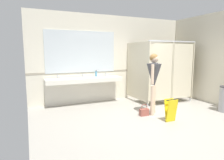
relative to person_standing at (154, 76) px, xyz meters
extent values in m
cube|color=#9E998E|center=(-0.19, -0.50, -1.12)|extent=(6.02, 5.73, 0.10)
cube|color=beige|center=(-0.19, 2.13, 0.43)|extent=(6.02, 0.12, 2.99)
cube|color=#9E937F|center=(-0.19, 2.06, -0.02)|extent=(6.02, 0.01, 0.06)
cube|color=silver|center=(-1.45, 1.75, -0.24)|extent=(2.46, 0.59, 0.14)
cube|color=silver|center=(-1.45, 2.01, -0.69)|extent=(2.46, 0.08, 0.75)
cube|color=#ADADA8|center=(-2.27, 1.72, -0.22)|extent=(0.42, 0.32, 0.11)
cylinder|color=silver|center=(-2.27, 1.96, -0.12)|extent=(0.04, 0.04, 0.11)
cylinder|color=silver|center=(-2.27, 1.90, -0.07)|extent=(0.03, 0.11, 0.03)
sphere|color=silver|center=(-2.20, 1.97, -0.14)|extent=(0.04, 0.04, 0.04)
cube|color=#ADADA8|center=(-1.45, 1.72, -0.22)|extent=(0.42, 0.32, 0.11)
cylinder|color=silver|center=(-1.45, 1.96, -0.12)|extent=(0.04, 0.04, 0.11)
cylinder|color=silver|center=(-1.45, 1.90, -0.07)|extent=(0.03, 0.11, 0.03)
sphere|color=silver|center=(-1.38, 1.97, -0.14)|extent=(0.04, 0.04, 0.04)
cube|color=#ADADA8|center=(-0.63, 1.72, -0.22)|extent=(0.42, 0.32, 0.11)
cylinder|color=silver|center=(-0.63, 1.96, -0.12)|extent=(0.04, 0.04, 0.11)
cylinder|color=silver|center=(-0.63, 1.90, -0.07)|extent=(0.03, 0.11, 0.03)
sphere|color=silver|center=(-0.56, 1.97, -0.14)|extent=(0.04, 0.04, 0.04)
cube|color=silver|center=(-1.45, 2.06, 0.66)|extent=(2.36, 0.02, 1.37)
cube|color=beige|center=(0.30, 1.34, 0.01)|extent=(0.03, 1.42, 1.92)
cylinder|color=silver|center=(0.30, 0.69, -1.01)|extent=(0.05, 0.05, 0.12)
cube|color=beige|center=(1.20, 1.34, 0.01)|extent=(0.03, 1.42, 1.92)
cylinder|color=silver|center=(1.20, 0.69, -1.01)|extent=(0.05, 0.05, 0.12)
cube|color=beige|center=(2.10, 1.34, 0.01)|extent=(0.03, 1.42, 1.92)
cylinder|color=silver|center=(2.10, 0.69, -1.01)|extent=(0.05, 0.05, 0.12)
cube|color=beige|center=(0.75, 0.66, 0.01)|extent=(0.82, 0.09, 1.82)
cube|color=beige|center=(1.65, 0.66, 0.01)|extent=(0.82, 0.03, 1.82)
cube|color=#B7BABF|center=(1.20, 0.66, 1.00)|extent=(1.86, 0.04, 0.04)
cylinder|color=beige|center=(0.06, 0.06, -0.65)|extent=(0.11, 0.11, 0.82)
cylinder|color=beige|center=(-0.06, -0.07, -0.65)|extent=(0.11, 0.11, 0.82)
cone|color=#47474C|center=(0.00, 0.00, -0.01)|extent=(0.57, 0.57, 0.70)
cube|color=#47474C|center=(0.00, 0.00, 0.31)|extent=(0.42, 0.43, 0.10)
cylinder|color=beige|center=(0.18, 0.18, 0.08)|extent=(0.08, 0.08, 0.53)
cylinder|color=beige|center=(-0.17, -0.18, 0.08)|extent=(0.08, 0.08, 0.53)
sphere|color=beige|center=(0.00, 0.00, 0.48)|extent=(0.22, 0.22, 0.22)
sphere|color=olive|center=(-0.01, 0.01, 0.50)|extent=(0.23, 0.23, 0.23)
cube|color=#934C42|center=(-0.29, -0.01, -0.97)|extent=(0.25, 0.13, 0.19)
torus|color=#934C42|center=(-0.29, -0.01, -0.84)|extent=(0.19, 0.02, 0.19)
cylinder|color=teal|center=(-0.98, 1.93, -0.09)|extent=(0.07, 0.07, 0.18)
cylinder|color=black|center=(-0.98, 1.93, 0.02)|extent=(0.03, 0.03, 0.04)
cube|color=yellow|center=(0.06, -0.71, -0.78)|extent=(0.28, 0.10, 0.57)
cube|color=yellow|center=(0.06, -0.62, -0.78)|extent=(0.28, 0.10, 0.57)
cylinder|color=black|center=(0.06, -0.67, -0.51)|extent=(0.28, 0.02, 0.02)
cylinder|color=#B7BABF|center=(-0.14, -0.19, -1.06)|extent=(0.14, 0.14, 0.01)
camera|label=1|loc=(-3.16, -4.34, 0.65)|focal=31.20mm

